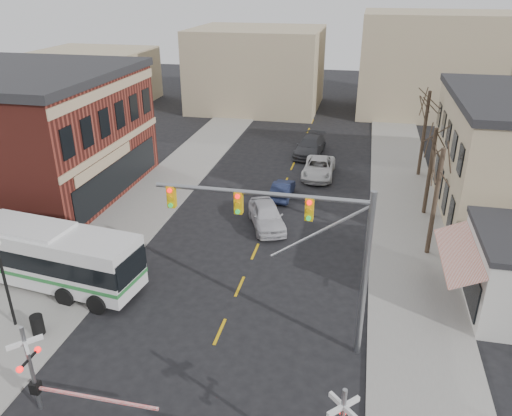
{
  "coord_description": "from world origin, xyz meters",
  "views": [
    {
      "loc": [
        5.85,
        -16.63,
        15.6
      ],
      "look_at": [
        0.28,
        8.99,
        3.5
      ],
      "focal_mm": 35.0,
      "sensor_mm": 36.0,
      "label": 1
    }
  ],
  "objects_px": {
    "traffic_signal_mast": "(306,236)",
    "street_lamp": "(1,265)",
    "transit_bus": "(29,251)",
    "car_c": "(319,168)",
    "pedestrian_far": "(92,238)",
    "car_a": "(267,215)",
    "pedestrian_near": "(64,268)",
    "car_d": "(310,146)",
    "rr_crossing_west": "(41,372)",
    "trash_bin": "(37,325)",
    "car_b": "(282,190)"
  },
  "relations": [
    {
      "from": "pedestrian_far",
      "to": "car_b",
      "type": "bearing_deg",
      "value": -4.55
    },
    {
      "from": "street_lamp",
      "to": "car_c",
      "type": "distance_m",
      "value": 26.93
    },
    {
      "from": "pedestrian_near",
      "to": "car_c",
      "type": "bearing_deg",
      "value": -48.35
    },
    {
      "from": "rr_crossing_west",
      "to": "pedestrian_far",
      "type": "relative_size",
      "value": 3.23
    },
    {
      "from": "car_c",
      "to": "pedestrian_far",
      "type": "distance_m",
      "value": 20.37
    },
    {
      "from": "car_a",
      "to": "street_lamp",
      "type": "bearing_deg",
      "value": -149.22
    },
    {
      "from": "car_b",
      "to": "pedestrian_far",
      "type": "relative_size",
      "value": 2.32
    },
    {
      "from": "transit_bus",
      "to": "traffic_signal_mast",
      "type": "relative_size",
      "value": 1.44
    },
    {
      "from": "car_b",
      "to": "car_d",
      "type": "distance_m",
      "value": 10.9
    },
    {
      "from": "car_b",
      "to": "car_a",
      "type": "bearing_deg",
      "value": 88.97
    },
    {
      "from": "rr_crossing_west",
      "to": "car_a",
      "type": "relative_size",
      "value": 1.12
    },
    {
      "from": "traffic_signal_mast",
      "to": "street_lamp",
      "type": "xyz_separation_m",
      "value": [
        -13.9,
        -1.7,
        -2.22
      ]
    },
    {
      "from": "traffic_signal_mast",
      "to": "pedestrian_far",
      "type": "distance_m",
      "value": 15.72
    },
    {
      "from": "car_a",
      "to": "car_d",
      "type": "relative_size",
      "value": 0.87
    },
    {
      "from": "rr_crossing_west",
      "to": "pedestrian_near",
      "type": "distance_m",
      "value": 9.53
    },
    {
      "from": "car_c",
      "to": "pedestrian_far",
      "type": "relative_size",
      "value": 3.18
    },
    {
      "from": "street_lamp",
      "to": "pedestrian_near",
      "type": "xyz_separation_m",
      "value": [
        0.33,
        4.05,
        -2.5
      ]
    },
    {
      "from": "car_a",
      "to": "car_c",
      "type": "distance_m",
      "value": 10.7
    },
    {
      "from": "traffic_signal_mast",
      "to": "trash_bin",
      "type": "distance_m",
      "value": 13.51
    },
    {
      "from": "rr_crossing_west",
      "to": "trash_bin",
      "type": "relative_size",
      "value": 5.59
    },
    {
      "from": "trash_bin",
      "to": "car_b",
      "type": "height_order",
      "value": "car_b"
    },
    {
      "from": "traffic_signal_mast",
      "to": "street_lamp",
      "type": "bearing_deg",
      "value": -173.04
    },
    {
      "from": "transit_bus",
      "to": "trash_bin",
      "type": "relative_size",
      "value": 13.33
    },
    {
      "from": "rr_crossing_west",
      "to": "car_c",
      "type": "distance_m",
      "value": 29.15
    },
    {
      "from": "transit_bus",
      "to": "car_c",
      "type": "xyz_separation_m",
      "value": [
        14.05,
        19.82,
        -1.13
      ]
    },
    {
      "from": "trash_bin",
      "to": "car_a",
      "type": "xyz_separation_m",
      "value": [
        8.42,
        13.67,
        0.23
      ]
    },
    {
      "from": "transit_bus",
      "to": "pedestrian_near",
      "type": "relative_size",
      "value": 7.75
    },
    {
      "from": "rr_crossing_west",
      "to": "car_c",
      "type": "xyz_separation_m",
      "value": [
        7.79,
        28.06,
        -1.2
      ]
    },
    {
      "from": "traffic_signal_mast",
      "to": "pedestrian_near",
      "type": "height_order",
      "value": "traffic_signal_mast"
    },
    {
      "from": "transit_bus",
      "to": "car_a",
      "type": "distance_m",
      "value": 14.93
    },
    {
      "from": "car_b",
      "to": "car_d",
      "type": "bearing_deg",
      "value": -93.09
    },
    {
      "from": "trash_bin",
      "to": "pedestrian_far",
      "type": "distance_m",
      "value": 8.06
    },
    {
      "from": "street_lamp",
      "to": "trash_bin",
      "type": "height_order",
      "value": "street_lamp"
    },
    {
      "from": "transit_bus",
      "to": "pedestrian_far",
      "type": "bearing_deg",
      "value": 65.77
    },
    {
      "from": "transit_bus",
      "to": "traffic_signal_mast",
      "type": "distance_m",
      "value": 16.07
    },
    {
      "from": "pedestrian_near",
      "to": "pedestrian_far",
      "type": "height_order",
      "value": "pedestrian_far"
    },
    {
      "from": "transit_bus",
      "to": "car_c",
      "type": "distance_m",
      "value": 24.32
    },
    {
      "from": "rr_crossing_west",
      "to": "pedestrian_far",
      "type": "distance_m",
      "value": 12.8
    },
    {
      "from": "car_c",
      "to": "car_b",
      "type": "bearing_deg",
      "value": -113.72
    },
    {
      "from": "transit_bus",
      "to": "car_d",
      "type": "xyz_separation_m",
      "value": [
        12.62,
        25.48,
        -1.06
      ]
    },
    {
      "from": "traffic_signal_mast",
      "to": "pedestrian_near",
      "type": "bearing_deg",
      "value": 170.17
    },
    {
      "from": "rr_crossing_west",
      "to": "transit_bus",
      "type": "bearing_deg",
      "value": 127.2
    },
    {
      "from": "rr_crossing_west",
      "to": "street_lamp",
      "type": "xyz_separation_m",
      "value": [
        -4.7,
        4.36,
        1.51
      ]
    },
    {
      "from": "traffic_signal_mast",
      "to": "car_d",
      "type": "height_order",
      "value": "traffic_signal_mast"
    },
    {
      "from": "rr_crossing_west",
      "to": "pedestrian_near",
      "type": "xyz_separation_m",
      "value": [
        -4.37,
        8.41,
        -0.99
      ]
    },
    {
      "from": "trash_bin",
      "to": "rr_crossing_west",
      "type": "bearing_deg",
      "value": -51.77
    },
    {
      "from": "car_b",
      "to": "traffic_signal_mast",
      "type": "bearing_deg",
      "value": 103.87
    },
    {
      "from": "traffic_signal_mast",
      "to": "pedestrian_far",
      "type": "relative_size",
      "value": 5.36
    },
    {
      "from": "car_a",
      "to": "pedestrian_near",
      "type": "bearing_deg",
      "value": -158.55
    },
    {
      "from": "trash_bin",
      "to": "car_b",
      "type": "relative_size",
      "value": 0.25
    }
  ]
}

